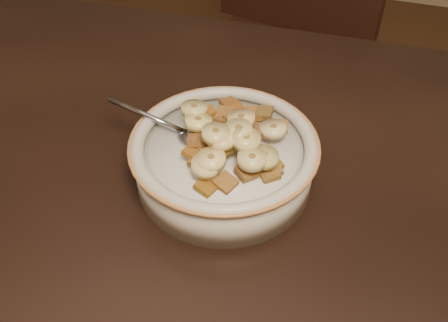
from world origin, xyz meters
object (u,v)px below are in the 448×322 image
(table, at_px, (198,232))
(chair, at_px, (279,58))
(spoon, at_px, (198,138))
(cereal_bowl, at_px, (224,164))

(table, height_order, chair, chair)
(table, xyz_separation_m, chair, (-0.06, 0.73, -0.22))
(chair, distance_m, spoon, 0.72)
(chair, relative_size, cereal_bowl, 4.93)
(table, relative_size, cereal_bowl, 6.76)
(spoon, bearing_deg, chair, -170.52)
(table, bearing_deg, cereal_bowl, 81.21)
(cereal_bowl, bearing_deg, table, -96.96)
(chair, xyz_separation_m, spoon, (0.03, -0.65, 0.29))
(spoon, bearing_deg, cereal_bowl, 90.00)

